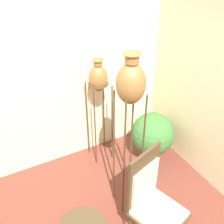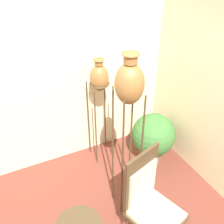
{
  "view_description": "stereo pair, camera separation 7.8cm",
  "coord_description": "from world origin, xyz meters",
  "px_view_note": "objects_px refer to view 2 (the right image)",
  "views": [
    {
      "loc": [
        -0.63,
        -1.29,
        2.78
      ],
      "look_at": [
        0.61,
        1.03,
        1.07
      ],
      "focal_mm": 42.0,
      "sensor_mm": 36.0,
      "label": 1
    },
    {
      "loc": [
        -0.56,
        -1.32,
        2.78
      ],
      "look_at": [
        0.61,
        1.03,
        1.07
      ],
      "focal_mm": 42.0,
      "sensor_mm": 36.0,
      "label": 2
    }
  ],
  "objects_px": {
    "vase_stand_tall": "(129,88)",
    "vase_stand_medium": "(99,81)",
    "potted_plant": "(153,136)",
    "chair": "(149,200)"
  },
  "relations": [
    {
      "from": "vase_stand_medium",
      "to": "potted_plant",
      "type": "height_order",
      "value": "vase_stand_medium"
    },
    {
      "from": "vase_stand_medium",
      "to": "potted_plant",
      "type": "distance_m",
      "value": 1.15
    },
    {
      "from": "vase_stand_tall",
      "to": "chair",
      "type": "distance_m",
      "value": 1.13
    },
    {
      "from": "potted_plant",
      "to": "vase_stand_medium",
      "type": "bearing_deg",
      "value": 148.99
    },
    {
      "from": "vase_stand_medium",
      "to": "potted_plant",
      "type": "bearing_deg",
      "value": -31.01
    },
    {
      "from": "potted_plant",
      "to": "chair",
      "type": "bearing_deg",
      "value": -126.43
    },
    {
      "from": "vase_stand_tall",
      "to": "potted_plant",
      "type": "relative_size",
      "value": 2.63
    },
    {
      "from": "vase_stand_medium",
      "to": "chair",
      "type": "bearing_deg",
      "value": -94.73
    },
    {
      "from": "vase_stand_tall",
      "to": "vase_stand_medium",
      "type": "bearing_deg",
      "value": 84.36
    },
    {
      "from": "chair",
      "to": "potted_plant",
      "type": "relative_size",
      "value": 1.55
    }
  ]
}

